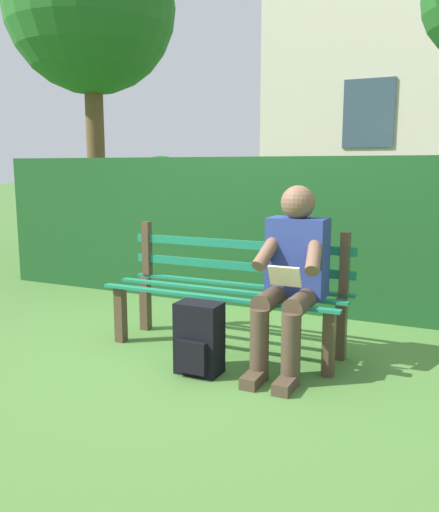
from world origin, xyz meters
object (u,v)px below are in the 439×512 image
(person_seated, at_px, (292,273))
(tree_far, at_px, (88,14))
(park_bench, at_px, (230,290))
(backpack, at_px, (199,339))

(person_seated, distance_m, tree_far, 6.64)
(park_bench, xyz_separation_m, person_seated, (-0.51, 0.17, 0.20))
(tree_far, bearing_deg, backpack, 134.33)
(backpack, bearing_deg, person_seated, -142.86)
(park_bench, height_order, tree_far, tree_far)
(person_seated, height_order, backpack, person_seated)
(backpack, distance_m, tree_far, 6.74)
(park_bench, relative_size, tree_far, 0.35)
(park_bench, bearing_deg, backpack, 93.15)
(park_bench, height_order, person_seated, person_seated)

